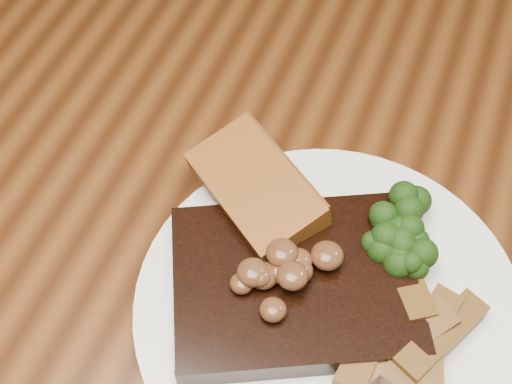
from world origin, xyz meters
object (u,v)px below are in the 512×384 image
potato_wedges (436,321)px  dining_table (267,267)px  steak (294,285)px  plate (328,308)px  garlic_bread (256,203)px

potato_wedges → dining_table: bearing=159.7°
steak → plate: bearing=-26.0°
potato_wedges → plate: bearing=-172.4°
dining_table → steak: size_ratio=8.63×
dining_table → potato_wedges: 0.20m
dining_table → plate: 0.14m
steak → garlic_bread: bearing=106.0°
plate → potato_wedges: bearing=7.6°
dining_table → plate: (0.08, -0.07, 0.10)m
plate → steak: 0.04m
plate → potato_wedges: potato_wedges is taller
garlic_bread → steak: bearing=-12.3°
dining_table → potato_wedges: (0.16, -0.06, 0.12)m
potato_wedges → garlic_bread: bearing=162.9°
dining_table → garlic_bread: 0.12m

